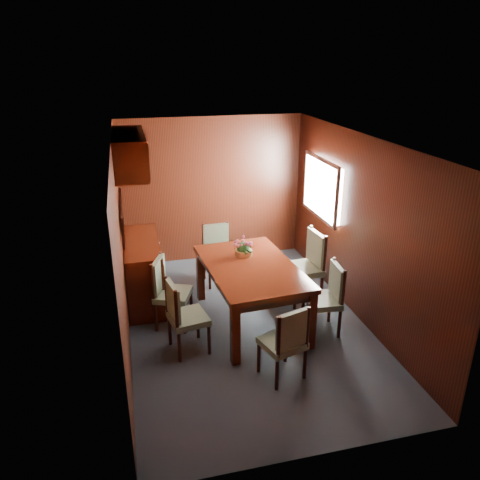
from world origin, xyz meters
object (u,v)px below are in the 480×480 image
object	(u,v)px
dining_table	(251,274)
chair_head	(286,340)
chair_left_near	(182,313)
flower_centerpiece	(244,247)
chair_right_near	(328,294)
sideboard	(143,271)

from	to	relation	value
dining_table	chair_head	distance (m)	1.25
chair_left_near	flower_centerpiece	distance (m)	1.30
chair_head	chair_right_near	bearing A→B (deg)	26.94
dining_table	chair_left_near	distance (m)	1.06
dining_table	chair_head	size ratio (longest dim) A/B	2.04
dining_table	chair_right_near	distance (m)	1.00
sideboard	chair_left_near	bearing A→B (deg)	-75.07
chair_left_near	chair_head	xyz separation A→B (m)	(1.00, -0.78, -0.02)
chair_left_near	chair_head	world-z (taller)	chair_left_near
dining_table	flower_centerpiece	xyz separation A→B (m)	(-0.01, 0.34, 0.24)
dining_table	chair_left_near	bearing A→B (deg)	-159.23
dining_table	chair_right_near	xyz separation A→B (m)	(0.88, -0.44, -0.18)
dining_table	chair_left_near	xyz separation A→B (m)	(-0.94, -0.45, -0.19)
chair_left_near	chair_right_near	bearing A→B (deg)	79.72
chair_left_near	chair_right_near	size ratio (longest dim) A/B	1.00
chair_left_near	flower_centerpiece	bearing A→B (deg)	119.66
chair_right_near	chair_head	bearing A→B (deg)	139.45
dining_table	sideboard	bearing A→B (deg)	139.61
sideboard	dining_table	world-z (taller)	sideboard
flower_centerpiece	dining_table	bearing A→B (deg)	-88.52
sideboard	dining_table	size ratio (longest dim) A/B	0.77
chair_right_near	dining_table	bearing A→B (deg)	68.99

